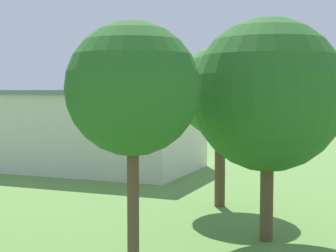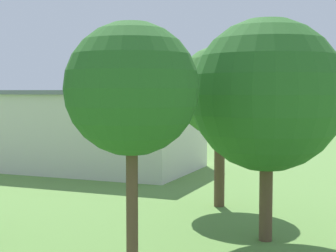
{
  "view_description": "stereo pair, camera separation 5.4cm",
  "coord_description": "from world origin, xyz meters",
  "px_view_note": "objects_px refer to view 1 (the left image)",
  "views": [
    {
      "loc": [
        -21.2,
        80.85,
        6.77
      ],
      "look_at": [
        1.91,
        18.22,
        2.37
      ],
      "focal_mm": 56.39,
      "sensor_mm": 36.0,
      "label": 1
    },
    {
      "loc": [
        -21.25,
        80.83,
        6.77
      ],
      "look_at": [
        1.91,
        18.22,
        2.37
      ],
      "focal_mm": 56.39,
      "sensor_mm": 36.0,
      "label": 2
    }
  ],
  "objects_px": {
    "person_beside_truck": "(35,141)",
    "person_crossing_taxiway": "(33,138)",
    "person_near_hangar_door": "(46,139)",
    "windsock": "(183,95)",
    "hangar": "(57,128)",
    "person_watching_takeoff": "(74,140)",
    "person_walking_on_apron": "(94,140)",
    "tree_near_perimeter_road": "(220,92)",
    "tree_behind_hangar_right": "(133,90)",
    "car_red": "(3,142)",
    "tree_behind_hangar_left": "(268,95)",
    "biplane": "(205,118)"
  },
  "relations": [
    {
      "from": "person_crossing_taxiway",
      "to": "windsock",
      "type": "relative_size",
      "value": 0.25
    },
    {
      "from": "hangar",
      "to": "person_beside_truck",
      "type": "distance_m",
      "value": 16.12
    },
    {
      "from": "person_near_hangar_door",
      "to": "person_beside_truck",
      "type": "xyz_separation_m",
      "value": [
        -1.17,
        3.91,
        0.08
      ]
    },
    {
      "from": "hangar",
      "to": "tree_near_perimeter_road",
      "type": "xyz_separation_m",
      "value": [
        -17.95,
        10.96,
        3.29
      ]
    },
    {
      "from": "biplane",
      "to": "car_red",
      "type": "bearing_deg",
      "value": 52.41
    },
    {
      "from": "person_crossing_taxiway",
      "to": "tree_behind_hangar_left",
      "type": "xyz_separation_m",
      "value": [
        -35.11,
        32.84,
        5.71
      ]
    },
    {
      "from": "person_watching_takeoff",
      "to": "tree_behind_hangar_left",
      "type": "bearing_deg",
      "value": 131.73
    },
    {
      "from": "hangar",
      "to": "tree_behind_hangar_right",
      "type": "relative_size",
      "value": 2.77
    },
    {
      "from": "hangar",
      "to": "person_watching_takeoff",
      "type": "xyz_separation_m",
      "value": [
        7.42,
        -15.55,
        -2.69
      ]
    },
    {
      "from": "person_walking_on_apron",
      "to": "tree_behind_hangar_left",
      "type": "height_order",
      "value": "tree_behind_hangar_left"
    },
    {
      "from": "person_near_hangar_door",
      "to": "person_crossing_taxiway",
      "type": "xyz_separation_m",
      "value": [
        1.7,
        0.2,
        0.1
      ]
    },
    {
      "from": "person_crossing_taxiway",
      "to": "tree_near_perimeter_road",
      "type": "bearing_deg",
      "value": 139.62
    },
    {
      "from": "car_red",
      "to": "person_crossing_taxiway",
      "type": "bearing_deg",
      "value": -93.22
    },
    {
      "from": "person_watching_takeoff",
      "to": "tree_behind_hangar_right",
      "type": "height_order",
      "value": "tree_behind_hangar_right"
    },
    {
      "from": "tree_behind_hangar_right",
      "to": "car_red",
      "type": "bearing_deg",
      "value": -46.59
    },
    {
      "from": "person_walking_on_apron",
      "to": "tree_behind_hangar_right",
      "type": "xyz_separation_m",
      "value": [
        -22.44,
        38.77,
        5.97
      ]
    },
    {
      "from": "tree_near_perimeter_road",
      "to": "tree_behind_hangar_right",
      "type": "height_order",
      "value": "tree_near_perimeter_road"
    },
    {
      "from": "person_walking_on_apron",
      "to": "windsock",
      "type": "bearing_deg",
      "value": -87.26
    },
    {
      "from": "person_crossing_taxiway",
      "to": "windsock",
      "type": "height_order",
      "value": "windsock"
    },
    {
      "from": "car_red",
      "to": "person_beside_truck",
      "type": "height_order",
      "value": "person_beside_truck"
    },
    {
      "from": "hangar",
      "to": "tree_behind_hangar_right",
      "type": "height_order",
      "value": "tree_behind_hangar_right"
    },
    {
      "from": "person_beside_truck",
      "to": "tree_behind_hangar_right",
      "type": "bearing_deg",
      "value": 128.86
    },
    {
      "from": "person_near_hangar_door",
      "to": "tree_behind_hangar_left",
      "type": "height_order",
      "value": "tree_behind_hangar_left"
    },
    {
      "from": "tree_behind_hangar_right",
      "to": "tree_behind_hangar_left",
      "type": "bearing_deg",
      "value": -122.96
    },
    {
      "from": "tree_near_perimeter_road",
      "to": "person_near_hangar_door",
      "type": "bearing_deg",
      "value": -42.18
    },
    {
      "from": "car_red",
      "to": "tree_behind_hangar_left",
      "type": "distance_m",
      "value": 45.07
    },
    {
      "from": "tree_behind_hangar_left",
      "to": "person_watching_takeoff",
      "type": "bearing_deg",
      "value": -48.27
    },
    {
      "from": "person_crossing_taxiway",
      "to": "person_near_hangar_door",
      "type": "bearing_deg",
      "value": -173.27
    },
    {
      "from": "person_crossing_taxiway",
      "to": "tree_behind_hangar_left",
      "type": "height_order",
      "value": "tree_behind_hangar_left"
    },
    {
      "from": "biplane",
      "to": "person_watching_takeoff",
      "type": "height_order",
      "value": "biplane"
    },
    {
      "from": "person_beside_truck",
      "to": "person_walking_on_apron",
      "type": "relative_size",
      "value": 1.0
    },
    {
      "from": "person_near_hangar_door",
      "to": "windsock",
      "type": "distance_m",
      "value": 39.22
    },
    {
      "from": "hangar",
      "to": "biplane",
      "type": "relative_size",
      "value": 3.25
    },
    {
      "from": "biplane",
      "to": "tree_behind_hangar_left",
      "type": "height_order",
      "value": "tree_behind_hangar_left"
    },
    {
      "from": "person_crossing_taxiway",
      "to": "person_watching_takeoff",
      "type": "bearing_deg",
      "value": 178.78
    },
    {
      "from": "hangar",
      "to": "person_watching_takeoff",
      "type": "distance_m",
      "value": 17.44
    },
    {
      "from": "hangar",
      "to": "person_crossing_taxiway",
      "type": "xyz_separation_m",
      "value": [
        13.36,
        -15.68,
        -2.55
      ]
    },
    {
      "from": "car_red",
      "to": "person_near_hangar_door",
      "type": "height_order",
      "value": "car_red"
    },
    {
      "from": "person_walking_on_apron",
      "to": "tree_near_perimeter_road",
      "type": "height_order",
      "value": "tree_near_perimeter_road"
    },
    {
      "from": "tree_behind_hangar_left",
      "to": "person_crossing_taxiway",
      "type": "bearing_deg",
      "value": -43.08
    },
    {
      "from": "car_red",
      "to": "person_walking_on_apron",
      "type": "height_order",
      "value": "person_walking_on_apron"
    },
    {
      "from": "car_red",
      "to": "tree_near_perimeter_road",
      "type": "bearing_deg",
      "value": 146.33
    },
    {
      "from": "person_watching_takeoff",
      "to": "person_near_hangar_door",
      "type": "bearing_deg",
      "value": -4.4
    },
    {
      "from": "car_red",
      "to": "person_beside_truck",
      "type": "bearing_deg",
      "value": -149.71
    },
    {
      "from": "car_red",
      "to": "person_beside_truck",
      "type": "xyz_separation_m",
      "value": [
        -3.18,
        -1.86,
        -0.02
      ]
    },
    {
      "from": "person_beside_truck",
      "to": "tree_behind_hangar_right",
      "type": "xyz_separation_m",
      "value": [
        -28.33,
        35.17,
        5.97
      ]
    },
    {
      "from": "tree_behind_hangar_left",
      "to": "tree_near_perimeter_road",
      "type": "relative_size",
      "value": 1.07
    },
    {
      "from": "person_beside_truck",
      "to": "person_crossing_taxiway",
      "type": "relative_size",
      "value": 0.97
    },
    {
      "from": "person_walking_on_apron",
      "to": "tree_near_perimeter_road",
      "type": "bearing_deg",
      "value": 130.37
    },
    {
      "from": "tree_near_perimeter_road",
      "to": "hangar",
      "type": "bearing_deg",
      "value": -31.39
    }
  ]
}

